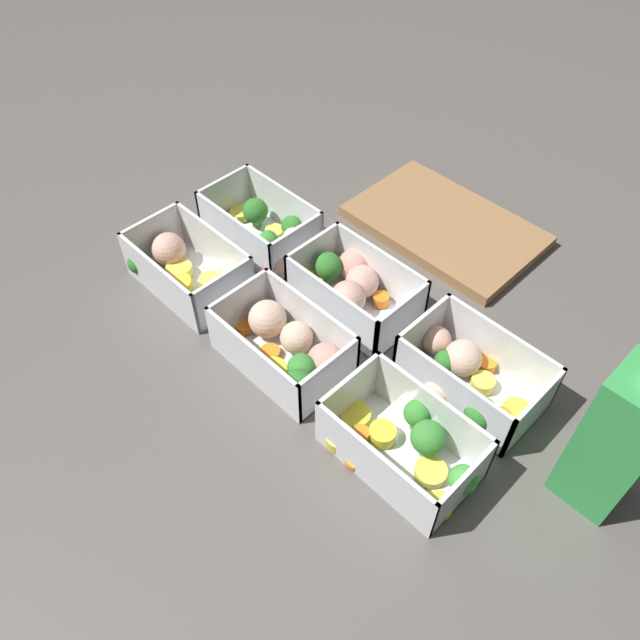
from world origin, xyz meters
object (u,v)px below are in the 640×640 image
at_px(container_near_left, 187,269).
at_px(juice_carton, 617,441).
at_px(container_near_center, 289,348).
at_px(container_far_right, 465,375).
at_px(container_near_right, 406,444).
at_px(container_far_center, 352,286).
at_px(container_far_left, 264,231).

height_order(container_near_left, juice_carton, juice_carton).
relative_size(container_near_center, container_far_right, 0.99).
bearing_deg(container_near_right, container_far_right, 94.96).
relative_size(container_far_center, container_far_right, 0.96).
distance_m(container_far_right, juice_carton, 0.19).
distance_m(container_near_right, container_far_right, 0.12).
relative_size(container_near_left, container_far_right, 0.97).
bearing_deg(juice_carton, container_far_center, 176.77).
relative_size(container_near_center, juice_carton, 0.87).
distance_m(container_near_right, container_far_center, 0.25).
xyz_separation_m(container_near_left, container_far_left, (0.01, 0.13, 0.00)).
relative_size(container_near_right, container_far_left, 1.01).
bearing_deg(container_near_right, container_far_left, 161.63).
relative_size(container_near_center, container_far_left, 0.97).
distance_m(container_near_left, container_near_center, 0.21).
bearing_deg(container_far_left, container_near_right, -18.37).
height_order(container_near_center, juice_carton, juice_carton).
bearing_deg(container_far_left, container_far_center, 2.78).
bearing_deg(container_far_center, container_near_left, -143.52).
bearing_deg(juice_carton, container_near_left, -168.20).
height_order(container_far_left, container_far_right, same).
xyz_separation_m(container_far_left, container_far_center, (0.17, 0.01, 0.00)).
relative_size(container_near_left, container_near_right, 0.93).
xyz_separation_m(container_near_right, juice_carton, (0.16, 0.11, 0.07)).
distance_m(container_far_left, container_far_right, 0.37).
relative_size(container_near_center, container_far_center, 1.03).
bearing_deg(container_far_right, container_far_left, 179.46).
distance_m(container_near_left, juice_carton, 0.58).
bearing_deg(container_near_left, container_near_center, 0.73).
relative_size(container_near_left, container_far_left, 0.94).
bearing_deg(container_far_center, container_far_left, -177.22).
height_order(container_near_right, container_far_right, same).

